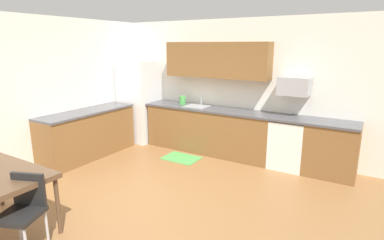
# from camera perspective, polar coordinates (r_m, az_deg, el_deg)

# --- Properties ---
(ground_plane) EXTENTS (12.00, 12.00, 0.00)m
(ground_plane) POSITION_cam_1_polar(r_m,az_deg,el_deg) (4.63, -6.65, -14.66)
(ground_plane) COLOR olive
(wall_back) EXTENTS (5.80, 0.10, 2.70)m
(wall_back) POSITION_cam_1_polar(r_m,az_deg,el_deg) (6.43, 7.70, 6.00)
(wall_back) COLOR white
(wall_back) RESTS_ON ground
(wall_left) EXTENTS (0.10, 5.80, 2.70)m
(wall_left) POSITION_cam_1_polar(r_m,az_deg,el_deg) (6.16, -26.96, 4.31)
(wall_left) COLOR white
(wall_left) RESTS_ON ground
(cabinet_run_back) EXTENTS (2.71, 0.60, 0.90)m
(cabinet_run_back) POSITION_cam_1_polar(r_m,az_deg,el_deg) (6.47, 2.99, -1.99)
(cabinet_run_back) COLOR brown
(cabinet_run_back) RESTS_ON ground
(cabinet_run_back_right) EXTENTS (0.84, 0.60, 0.90)m
(cabinet_run_back_right) POSITION_cam_1_polar(r_m,az_deg,el_deg) (5.79, 24.23, -5.10)
(cabinet_run_back_right) COLOR brown
(cabinet_run_back_right) RESTS_ON ground
(cabinet_run_left) EXTENTS (0.60, 2.00, 0.90)m
(cabinet_run_left) POSITION_cam_1_polar(r_m,az_deg,el_deg) (6.52, -18.54, -2.58)
(cabinet_run_left) COLOR brown
(cabinet_run_left) RESTS_ON ground
(countertop_back) EXTENTS (4.80, 0.64, 0.04)m
(countertop_back) POSITION_cam_1_polar(r_m,az_deg,el_deg) (6.19, 6.27, 1.71)
(countertop_back) COLOR #4C4C51
(countertop_back) RESTS_ON cabinet_run_back
(countertop_left) EXTENTS (0.64, 2.00, 0.04)m
(countertop_left) POSITION_cam_1_polar(r_m,az_deg,el_deg) (6.41, -18.85, 1.46)
(countertop_left) COLOR #4C4C51
(countertop_left) RESTS_ON cabinet_run_left
(upper_cabinets_back) EXTENTS (2.20, 0.34, 0.70)m
(upper_cabinets_back) POSITION_cam_1_polar(r_m,az_deg,el_deg) (6.31, 4.50, 10.96)
(upper_cabinets_back) COLOR brown
(refrigerator) EXTENTS (0.76, 0.70, 1.85)m
(refrigerator) POSITION_cam_1_polar(r_m,az_deg,el_deg) (7.30, -9.72, 3.46)
(refrigerator) COLOR white
(refrigerator) RESTS_ON ground
(oven_range) EXTENTS (0.60, 0.60, 0.91)m
(oven_range) POSITION_cam_1_polar(r_m,az_deg,el_deg) (5.90, 17.30, -4.10)
(oven_range) COLOR white
(oven_range) RESTS_ON ground
(microwave) EXTENTS (0.54, 0.36, 0.32)m
(microwave) POSITION_cam_1_polar(r_m,az_deg,el_deg) (5.78, 18.27, 5.94)
(microwave) COLOR #9EA0A5
(sink_basin) EXTENTS (0.48, 0.40, 0.14)m
(sink_basin) POSITION_cam_1_polar(r_m,az_deg,el_deg) (6.50, 0.90, 2.00)
(sink_basin) COLOR #A5A8AD
(sink_basin) RESTS_ON countertop_back
(sink_faucet) EXTENTS (0.02, 0.02, 0.24)m
(sink_faucet) POSITION_cam_1_polar(r_m,az_deg,el_deg) (6.62, 1.69, 3.63)
(sink_faucet) COLOR #B2B5BA
(sink_faucet) RESTS_ON countertop_back
(chair_near_table) EXTENTS (0.52, 0.52, 0.85)m
(chair_near_table) POSITION_cam_1_polar(r_m,az_deg,el_deg) (3.88, -28.57, -13.92)
(chair_near_table) COLOR black
(chair_near_table) RESTS_ON ground
(floor_mat) EXTENTS (0.70, 0.50, 0.01)m
(floor_mat) POSITION_cam_1_polar(r_m,az_deg,el_deg) (6.20, -2.00, -7.01)
(floor_mat) COLOR #4CA54C
(floor_mat) RESTS_ON ground
(kettle) EXTENTS (0.14, 0.14, 0.20)m
(kettle) POSITION_cam_1_polar(r_m,az_deg,el_deg) (6.72, -1.75, 3.59)
(kettle) COLOR #4CA54C
(kettle) RESTS_ON countertop_back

